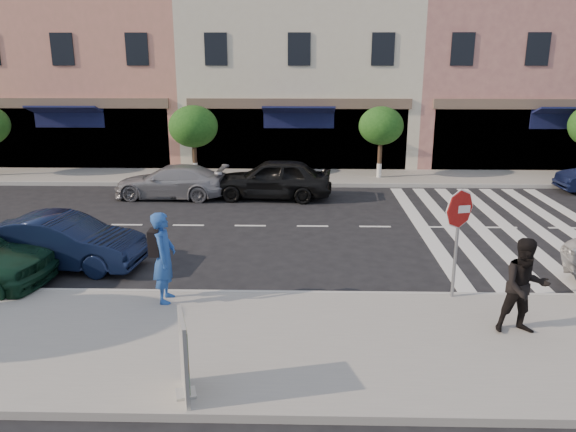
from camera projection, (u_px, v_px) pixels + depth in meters
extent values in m
plane|color=black|center=(315.00, 273.00, 14.13)|extent=(120.00, 120.00, 0.00)
cube|color=gray|center=(320.00, 345.00, 10.51)|extent=(60.00, 4.50, 0.15)
cube|color=gray|center=(310.00, 177.00, 24.67)|extent=(60.00, 3.00, 0.15)
cube|color=tan|center=(95.00, 19.00, 28.74)|extent=(10.00, 9.00, 14.00)
cube|color=beige|center=(300.00, 50.00, 28.92)|extent=(11.00, 9.00, 11.00)
cube|color=tan|center=(537.00, 29.00, 28.37)|extent=(13.00, 9.00, 13.00)
cylinder|color=#473323|center=(195.00, 158.00, 24.34)|extent=(0.18, 0.18, 1.60)
cylinder|color=silver|center=(195.00, 169.00, 24.48)|extent=(0.20, 0.20, 0.60)
ellipsoid|color=#1C4914|center=(193.00, 126.00, 23.96)|extent=(2.10, 2.10, 1.79)
cylinder|color=#473323|center=(380.00, 158.00, 24.15)|extent=(0.18, 0.18, 1.71)
cylinder|color=silver|center=(379.00, 170.00, 24.30)|extent=(0.20, 0.20, 0.60)
ellipsoid|color=#1C4914|center=(381.00, 126.00, 23.76)|extent=(1.90, 1.90, 1.62)
cylinder|color=gray|center=(456.00, 249.00, 12.12)|extent=(0.09, 0.09, 2.22)
cylinder|color=white|center=(460.00, 209.00, 11.86)|extent=(0.85, 0.22, 0.87)
cylinder|color=#9E1411|center=(460.00, 209.00, 11.84)|extent=(0.79, 0.22, 0.81)
cube|color=white|center=(460.00, 209.00, 11.81)|extent=(0.45, 0.13, 0.16)
imported|color=#204895|center=(164.00, 257.00, 11.96)|extent=(0.50, 0.74, 1.99)
imported|color=black|center=(525.00, 287.00, 10.58)|extent=(0.95, 0.75, 1.89)
cube|color=beige|center=(186.00, 393.00, 8.85)|extent=(0.39, 0.39, 0.04)
cube|color=beige|center=(184.00, 357.00, 8.67)|extent=(0.31, 0.86, 1.35)
cube|color=#D88C3F|center=(186.00, 353.00, 8.66)|extent=(0.23, 0.70, 1.04)
imported|color=black|center=(63.00, 242.00, 14.37)|extent=(4.30, 1.97, 1.37)
imported|color=gray|center=(171.00, 182.00, 21.37)|extent=(4.35, 1.94, 1.24)
imported|color=black|center=(273.00, 179.00, 21.24)|extent=(4.57, 2.08, 1.52)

